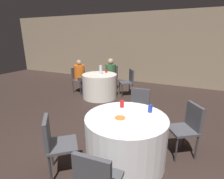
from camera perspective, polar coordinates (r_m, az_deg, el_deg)
name	(u,v)px	position (r m, az deg, el deg)	size (l,w,h in m)	color
ground_plane	(118,162)	(2.96, 1.82, -22.51)	(16.00, 16.00, 0.00)	#332621
wall_back	(170,49)	(7.21, 18.44, 12.37)	(16.00, 0.06, 2.80)	gray
table_near	(126,139)	(2.78, 4.48, -15.86)	(1.22, 1.22, 0.75)	white
table_far	(100,86)	(5.53, -4.03, 1.18)	(1.07, 1.07, 0.75)	white
chair_near_southwest	(55,140)	(2.58, -18.13, -15.51)	(0.56, 0.56, 0.87)	#47474C
chair_near_northeast	(188,125)	(3.09, 23.55, -10.46)	(0.56, 0.56, 0.87)	#47474C
chair_near_north	(139,106)	(3.60, 8.80, -5.24)	(0.44, 0.44, 0.87)	#47474C
chair_far_north	(112,75)	(6.32, -0.13, 4.69)	(0.41, 0.42, 0.87)	#47474C
chair_far_west	(78,77)	(6.10, -11.07, 3.93)	(0.46, 0.46, 0.87)	#47474C
chair_far_northeast	(129,80)	(5.67, 5.45, 3.18)	(0.56, 0.56, 0.87)	#47474C
person_green_jacket	(110,74)	(6.17, -0.71, 4.97)	(0.36, 0.52, 1.14)	#33384C
person_orange_shirt	(81,76)	(5.98, -10.04, 4.26)	(0.52, 0.39, 1.13)	#33384C
pizza_plate_near	(120,118)	(2.54, 2.62, -9.29)	(0.24, 0.24, 0.02)	white
soda_can_blue	(150,108)	(2.78, 12.37, -6.06)	(0.07, 0.07, 0.12)	#1E38A5
soda_can_red	(122,104)	(2.90, 3.27, -4.68)	(0.07, 0.07, 0.12)	red
bottle_far	(101,70)	(5.46, -3.71, 6.49)	(0.09, 0.09, 0.27)	silver
cup_far	(106,71)	(5.66, -1.91, 5.98)	(0.07, 0.07, 0.09)	red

